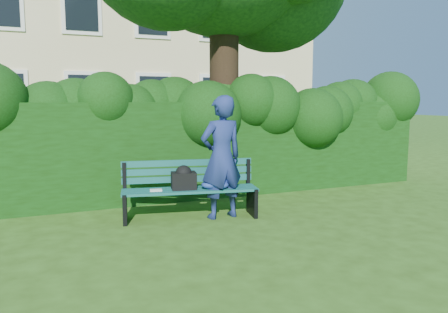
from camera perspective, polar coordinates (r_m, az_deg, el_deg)
name	(u,v)px	position (r m, az deg, el deg)	size (l,w,h in m)	color
ground	(240,225)	(6.57, 2.06, -8.88)	(80.00, 80.00, 0.00)	#304D15
apartment_building	(101,1)	(20.31, -15.72, 19.00)	(16.00, 8.08, 12.00)	beige
hedge	(192,149)	(8.40, -4.25, 0.97)	(10.00, 1.00, 1.80)	black
park_bench	(195,186)	(6.86, -3.85, -3.83)	(2.16, 0.95, 0.89)	#0D4442
man_reading	(221,157)	(6.77, -0.33, -0.10)	(0.70, 0.46, 1.91)	navy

